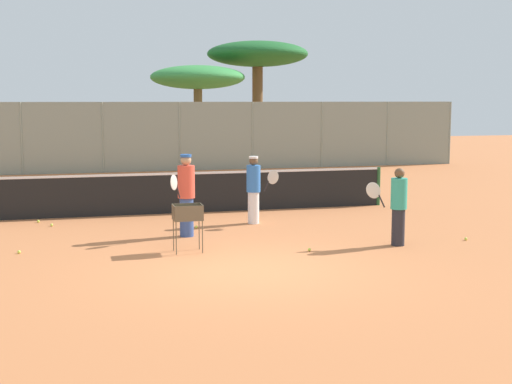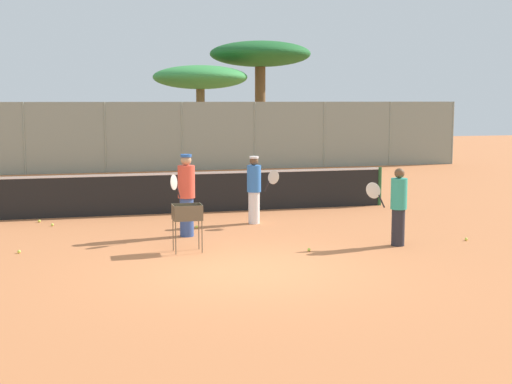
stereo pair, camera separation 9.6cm
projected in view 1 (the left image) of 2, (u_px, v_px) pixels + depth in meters
ground_plane at (247, 270)px, 12.39m from camera, size 80.00×80.00×0.00m
tennis_net at (186, 192)px, 18.56m from camera, size 10.99×0.10×1.07m
back_fence at (142, 137)px, 29.08m from camera, size 28.16×0.08×2.85m
tree_1 at (198, 79)px, 32.50m from camera, size 4.32×4.32×4.49m
tree_3 at (258, 56)px, 34.83m from camera, size 4.94×4.94×5.77m
player_white_outfit at (398, 206)px, 14.39m from camera, size 0.85×0.40×1.58m
player_red_cap at (186, 194)px, 15.33m from camera, size 0.64×0.79×1.78m
player_yellow_shirt at (254, 189)px, 16.94m from camera, size 0.70×0.67×1.61m
ball_cart at (188, 216)px, 13.79m from camera, size 0.56×0.41×0.93m
tennis_ball_0 at (52, 225)px, 16.65m from camera, size 0.07×0.07×0.07m
tennis_ball_1 at (19, 252)px, 13.70m from camera, size 0.07×0.07×0.07m
tennis_ball_2 at (309, 250)px, 13.92m from camera, size 0.07×0.07×0.07m
tennis_ball_3 at (196, 227)px, 16.39m from camera, size 0.07×0.07×0.07m
tennis_ball_4 at (38, 221)px, 17.15m from camera, size 0.07×0.07×0.07m
tennis_ball_5 at (466, 239)px, 14.99m from camera, size 0.07×0.07×0.07m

